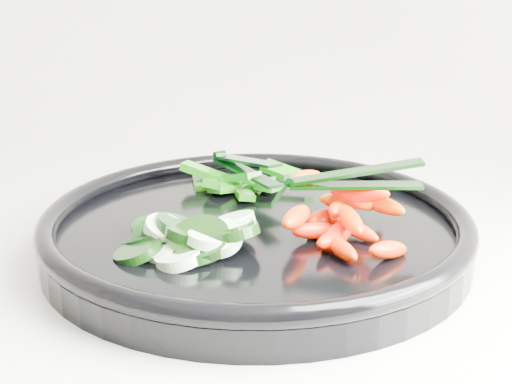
# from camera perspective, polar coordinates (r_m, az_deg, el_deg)

# --- Properties ---
(veggie_tray) EXTENTS (0.44, 0.44, 0.04)m
(veggie_tray) POSITION_cam_1_polar(r_m,az_deg,el_deg) (0.62, -0.00, -3.01)
(veggie_tray) COLOR black
(veggie_tray) RESTS_ON counter
(cucumber_pile) EXTENTS (0.13, 0.11, 0.04)m
(cucumber_pile) POSITION_cam_1_polar(r_m,az_deg,el_deg) (0.58, -5.81, -3.59)
(cucumber_pile) COLOR black
(cucumber_pile) RESTS_ON veggie_tray
(carrot_pile) EXTENTS (0.11, 0.13, 0.05)m
(carrot_pile) POSITION_cam_1_polar(r_m,az_deg,el_deg) (0.60, 7.00, -1.92)
(carrot_pile) COLOR red
(carrot_pile) RESTS_ON veggie_tray
(pepper_pile) EXTENTS (0.13, 0.08, 0.04)m
(pepper_pile) POSITION_cam_1_polar(r_m,az_deg,el_deg) (0.71, -1.44, 0.80)
(pepper_pile) COLOR #226609
(pepper_pile) RESTS_ON veggie_tray
(tong_carrot) EXTENTS (0.11, 0.03, 0.02)m
(tong_carrot) POSITION_cam_1_polar(r_m,az_deg,el_deg) (0.59, 7.63, 1.05)
(tong_carrot) COLOR black
(tong_carrot) RESTS_ON carrot_pile
(tong_pepper) EXTENTS (0.08, 0.10, 0.02)m
(tong_pepper) POSITION_cam_1_polar(r_m,az_deg,el_deg) (0.71, -0.97, 2.14)
(tong_pepper) COLOR black
(tong_pepper) RESTS_ON pepper_pile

